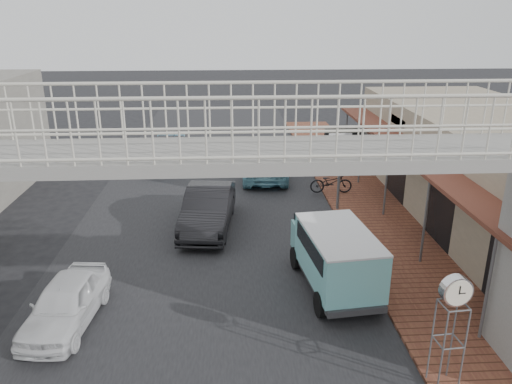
{
  "coord_description": "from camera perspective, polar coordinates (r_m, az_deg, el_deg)",
  "views": [
    {
      "loc": [
        0.81,
        -13.05,
        7.63
      ],
      "look_at": [
        1.72,
        3.17,
        1.8
      ],
      "focal_mm": 35.0,
      "sensor_mm": 36.0,
      "label": 1
    }
  ],
  "objects": [
    {
      "name": "motorcycle_near",
      "position": [
        22.29,
        8.57,
        1.1
      ],
      "size": [
        1.87,
        0.7,
        0.97
      ],
      "primitive_type": "imported",
      "rotation": [
        0.0,
        0.0,
        1.54
      ],
      "color": "black",
      "rests_on": "sidewalk"
    },
    {
      "name": "street_clock",
      "position": [
        10.98,
        21.8,
        -10.95
      ],
      "size": [
        0.66,
        0.55,
        2.63
      ],
      "rotation": [
        0.0,
        0.0,
        0.09
      ],
      "color": "#59595B",
      "rests_on": "sidewalk"
    },
    {
      "name": "angkot_van",
      "position": [
        14.51,
        9.11,
        -6.75
      ],
      "size": [
        2.18,
        4.08,
        1.92
      ],
      "rotation": [
        0.0,
        0.0,
        0.11
      ],
      "color": "black",
      "rests_on": "ground"
    },
    {
      "name": "angkot_far",
      "position": [
        26.86,
        -10.66,
        4.33
      ],
      "size": [
        2.4,
        4.66,
        1.29
      ],
      "primitive_type": "imported",
      "rotation": [
        0.0,
        0.0,
        -0.14
      ],
      "color": "#7CBDD7",
      "rests_on": "ground"
    },
    {
      "name": "white_hatchback",
      "position": [
        14.02,
        -20.92,
        -11.74
      ],
      "size": [
        1.81,
        3.7,
        1.22
      ],
      "primitive_type": "imported",
      "rotation": [
        0.0,
        0.0,
        -0.11
      ],
      "color": "white",
      "rests_on": "ground"
    },
    {
      "name": "sidewalk",
      "position": [
        18.63,
        14.92,
        -4.97
      ],
      "size": [
        3.0,
        40.0,
        0.1
      ],
      "primitive_type": "cube",
      "color": "brown",
      "rests_on": "ground"
    },
    {
      "name": "ground",
      "position": [
        15.13,
        -5.96,
        -10.64
      ],
      "size": [
        120.0,
        120.0,
        0.0
      ],
      "primitive_type": "plane",
      "color": "black",
      "rests_on": "ground"
    },
    {
      "name": "motorcycle_far",
      "position": [
        26.61,
        6.63,
        4.37
      ],
      "size": [
        1.81,
        0.65,
        1.07
      ],
      "primitive_type": "imported",
      "rotation": [
        0.0,
        0.0,
        1.65
      ],
      "color": "black",
      "rests_on": "sidewalk"
    },
    {
      "name": "footbridge",
      "position": [
        10.11,
        -7.55,
        -6.55
      ],
      "size": [
        16.4,
        2.4,
        6.34
      ],
      "color": "gray",
      "rests_on": "ground"
    },
    {
      "name": "arrow_sign",
      "position": [
        20.01,
        12.12,
        5.63
      ],
      "size": [
        1.99,
        1.25,
        3.47
      ],
      "rotation": [
        0.0,
        0.0,
        -0.0
      ],
      "color": "#59595B",
      "rests_on": "sidewalk"
    },
    {
      "name": "angkot_curb",
      "position": [
        24.37,
        1.02,
        3.07
      ],
      "size": [
        2.34,
        4.67,
        1.27
      ],
      "primitive_type": "imported",
      "rotation": [
        0.0,
        0.0,
        3.09
      ],
      "color": "#74B8CA",
      "rests_on": "ground"
    },
    {
      "name": "road_strip",
      "position": [
        15.13,
        -5.96,
        -10.62
      ],
      "size": [
        10.0,
        60.0,
        0.01
      ],
      "primitive_type": "cube",
      "color": "black",
      "rests_on": "ground"
    },
    {
      "name": "dark_sedan",
      "position": [
        18.67,
        -5.49,
        -1.89
      ],
      "size": [
        2.11,
        4.84,
        1.55
      ],
      "primitive_type": "imported",
      "rotation": [
        0.0,
        0.0,
        -0.1
      ],
      "color": "black",
      "rests_on": "ground"
    },
    {
      "name": "shophouse_row",
      "position": [
        20.62,
        26.46,
        1.81
      ],
      "size": [
        7.2,
        18.0,
        4.0
      ],
      "color": "gray",
      "rests_on": "ground"
    }
  ]
}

